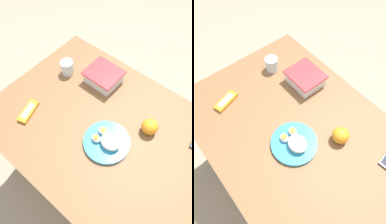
% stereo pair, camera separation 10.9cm
% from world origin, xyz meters
% --- Properties ---
extents(ground_plane, '(10.00, 10.00, 0.00)m').
position_xyz_m(ground_plane, '(0.00, 0.00, 0.00)').
color(ground_plane, gray).
extents(table, '(1.18, 0.83, 0.74)m').
position_xyz_m(table, '(0.00, 0.00, 0.62)').
color(table, brown).
rests_on(table, ground_plane).
extents(food_container, '(0.19, 0.17, 0.07)m').
position_xyz_m(food_container, '(-0.21, 0.23, 0.77)').
color(food_container, white).
rests_on(food_container, table).
extents(orange_fruit, '(0.08, 0.08, 0.08)m').
position_xyz_m(orange_fruit, '(0.16, 0.12, 0.78)').
color(orange_fruit, orange).
rests_on(orange_fruit, table).
extents(rice_plate, '(0.22, 0.22, 0.07)m').
position_xyz_m(rice_plate, '(0.04, -0.06, 0.76)').
color(rice_plate, teal).
rests_on(rice_plate, table).
extents(candy_bar, '(0.09, 0.14, 0.02)m').
position_xyz_m(candy_bar, '(-0.37, -0.18, 0.75)').
color(candy_bar, orange).
rests_on(candy_bar, table).
extents(drinking_glass, '(0.07, 0.07, 0.08)m').
position_xyz_m(drinking_glass, '(-0.41, 0.15, 0.78)').
color(drinking_glass, silver).
rests_on(drinking_glass, table).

